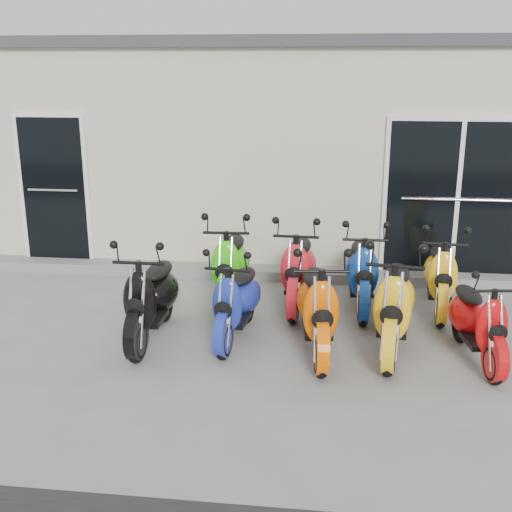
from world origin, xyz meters
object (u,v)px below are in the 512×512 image
object	(u,v)px
scooter_back_red	(298,259)
scooter_front_blue	(236,291)
scooter_back_yellow	(441,265)
scooter_front_black	(151,286)
scooter_front_orange_a	(318,295)
scooter_front_orange_b	(395,292)
scooter_back_blue	(362,261)
scooter_front_red	(479,311)
scooter_back_green	(230,255)

from	to	relation	value
scooter_back_red	scooter_front_blue	bearing A→B (deg)	-116.97
scooter_back_red	scooter_back_yellow	world-z (taller)	scooter_back_red
scooter_front_black	scooter_back_yellow	xyz separation A→B (m)	(3.32, 1.29, -0.03)
scooter_front_orange_a	scooter_front_orange_b	size ratio (longest dim) A/B	0.96
scooter_back_red	scooter_back_blue	xyz separation A→B (m)	(0.80, 0.02, -0.01)
scooter_back_red	scooter_back_yellow	bearing A→B (deg)	3.44
scooter_front_red	scooter_back_red	xyz separation A→B (m)	(-1.93, 1.37, 0.08)
scooter_front_red	scooter_back_green	xyz separation A→B (m)	(-2.79, 1.34, 0.10)
scooter_back_yellow	scooter_back_red	bearing A→B (deg)	-172.90
scooter_back_green	scooter_back_red	bearing A→B (deg)	-0.78
scooter_front_blue	scooter_back_red	size ratio (longest dim) A/B	0.91
scooter_back_green	scooter_back_yellow	xyz separation A→B (m)	(2.62, 0.07, -0.05)
scooter_front_blue	scooter_back_red	xyz separation A→B (m)	(0.62, 1.12, 0.06)
scooter_back_red	scooter_front_red	bearing A→B (deg)	-33.29
scooter_front_orange_a	scooter_back_green	size ratio (longest dim) A/B	0.99
scooter_back_yellow	scooter_front_orange_a	bearing A→B (deg)	-131.25
scooter_front_orange_a	scooter_back_red	xyz separation A→B (m)	(-0.28, 1.34, -0.01)
scooter_front_orange_b	scooter_back_yellow	distance (m)	1.42
scooter_back_red	scooter_back_yellow	xyz separation A→B (m)	(1.76, 0.04, -0.03)
scooter_front_red	scooter_back_red	size ratio (longest dim) A/B	0.87
scooter_front_black	scooter_front_orange_b	distance (m)	2.65
scooter_front_blue	scooter_back_blue	bearing A→B (deg)	45.07
scooter_front_red	scooter_back_blue	distance (m)	1.79
scooter_front_black	scooter_back_green	size ratio (longest dim) A/B	0.97
scooter_front_red	scooter_back_red	bearing A→B (deg)	136.48
scooter_back_green	scooter_back_red	xyz separation A→B (m)	(0.86, 0.02, -0.02)
scooter_front_orange_b	scooter_front_red	bearing A→B (deg)	-2.95
scooter_front_blue	scooter_front_orange_a	size ratio (longest dim) A/B	0.90
scooter_back_red	scooter_back_green	bearing A→B (deg)	-176.52
scooter_front_orange_a	scooter_back_blue	bearing A→B (deg)	63.40
scooter_front_orange_b	scooter_back_blue	distance (m)	1.26
scooter_front_red	scooter_front_black	bearing A→B (deg)	169.71
scooter_front_orange_a	scooter_back_blue	size ratio (longest dim) A/B	1.03
scooter_front_black	scooter_front_orange_b	bearing A→B (deg)	0.90
scooter_front_orange_a	scooter_front_red	xyz separation A→B (m)	(1.65, -0.03, -0.09)
scooter_front_orange_b	scooter_back_green	size ratio (longest dim) A/B	1.03
scooter_front_blue	scooter_front_black	bearing A→B (deg)	-166.36
scooter_back_green	scooter_back_blue	xyz separation A→B (m)	(1.66, 0.04, -0.03)
scooter_back_red	scooter_back_blue	size ratio (longest dim) A/B	1.02
scooter_back_blue	scooter_front_red	bearing A→B (deg)	-51.36
scooter_front_blue	scooter_back_yellow	xyz separation A→B (m)	(2.38, 1.16, 0.02)
scooter_back_yellow	scooter_front_blue	bearing A→B (deg)	-148.30
scooter_front_orange_a	scooter_front_red	size ratio (longest dim) A/B	1.16
scooter_front_blue	scooter_front_red	distance (m)	2.56
scooter_back_green	scooter_front_red	bearing A→B (deg)	-27.96
scooter_front_black	scooter_front_orange_a	xyz separation A→B (m)	(1.84, -0.10, 0.01)
scooter_front_blue	scooter_back_blue	world-z (taller)	scooter_back_blue
scooter_front_blue	scooter_front_orange_b	world-z (taller)	scooter_front_orange_b
scooter_front_black	scooter_back_green	world-z (taller)	scooter_back_green
scooter_front_orange_b	scooter_back_green	world-z (taller)	scooter_front_orange_b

